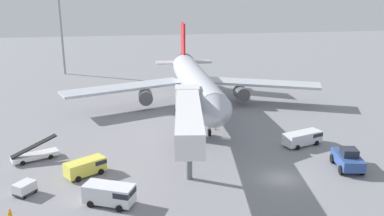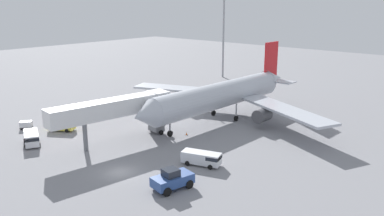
{
  "view_description": "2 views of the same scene",
  "coord_description": "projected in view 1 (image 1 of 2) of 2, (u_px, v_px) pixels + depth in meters",
  "views": [
    {
      "loc": [
        -17.15,
        -39.74,
        20.79
      ],
      "look_at": [
        -6.77,
        20.99,
        2.58
      ],
      "focal_mm": 38.02,
      "sensor_mm": 36.0,
      "label": 1
    },
    {
      "loc": [
        40.31,
        -31.19,
        22.51
      ],
      "look_at": [
        -5.78,
        21.33,
        3.69
      ],
      "focal_mm": 37.45,
      "sensor_mm": 36.0,
      "label": 2
    }
  ],
  "objects": [
    {
      "name": "service_van_mid_left",
      "position": [
        86.0,
        166.0,
        46.77
      ],
      "size": [
        4.89,
        4.05,
        1.87
      ],
      "color": "#E5DB4C",
      "rests_on": "ground"
    },
    {
      "name": "jet_bridge",
      "position": [
        188.0,
        115.0,
        50.4
      ],
      "size": [
        6.22,
        21.32,
        7.42
      ],
      "color": "silver",
      "rests_on": "ground"
    },
    {
      "name": "apron_light_mast",
      "position": [
        59.0,
        6.0,
        97.87
      ],
      "size": [
        2.4,
        2.4,
        23.84
      ],
      "color": "#93969B",
      "rests_on": "ground"
    },
    {
      "name": "pushback_tug",
      "position": [
        348.0,
        159.0,
        48.38
      ],
      "size": [
        3.6,
        5.49,
        2.67
      ],
      "color": "#2D4C8E",
      "rests_on": "ground"
    },
    {
      "name": "belt_loader_truck",
      "position": [
        35.0,
        154.0,
        50.98
      ],
      "size": [
        5.82,
        3.88,
        2.85
      ],
      "color": "white",
      "rests_on": "ground"
    },
    {
      "name": "airplane_at_gate",
      "position": [
        195.0,
        82.0,
        71.87
      ],
      "size": [
        47.06,
        43.48,
        13.79
      ],
      "color": "#B7BCC6",
      "rests_on": "ground"
    },
    {
      "name": "service_van_far_right",
      "position": [
        111.0,
        193.0,
        40.33
      ],
      "size": [
        5.41,
        4.0,
        2.11
      ],
      "color": "silver",
      "rests_on": "ground"
    },
    {
      "name": "service_van_rear_right",
      "position": [
        303.0,
        138.0,
        55.78
      ],
      "size": [
        5.9,
        3.67,
        1.88
      ],
      "color": "silver",
      "rests_on": "ground"
    },
    {
      "name": "safety_cone_alpha",
      "position": [
        216.0,
        128.0,
        62.13
      ],
      "size": [
        0.31,
        0.31,
        0.49
      ],
      "color": "black",
      "rests_on": "ground"
    },
    {
      "name": "baggage_cart_mid_right",
      "position": [
        25.0,
        188.0,
        42.39
      ],
      "size": [
        2.41,
        2.54,
        1.37
      ],
      "color": "#38383D",
      "rests_on": "ground"
    },
    {
      "name": "ground_plane",
      "position": [
        282.0,
        178.0,
        46.23
      ],
      "size": [
        300.0,
        300.0,
        0.0
      ],
      "primitive_type": "plane",
      "color": "gray"
    }
  ]
}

